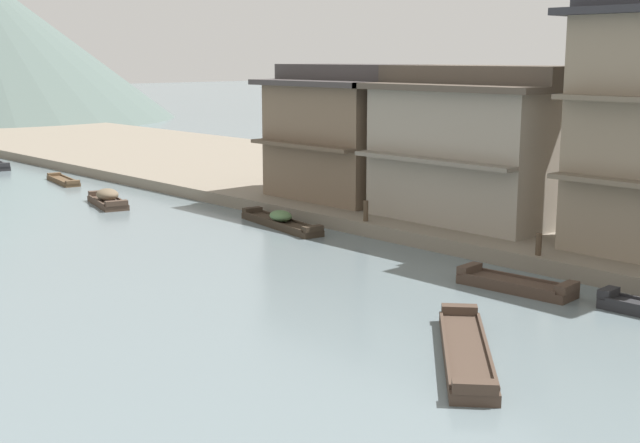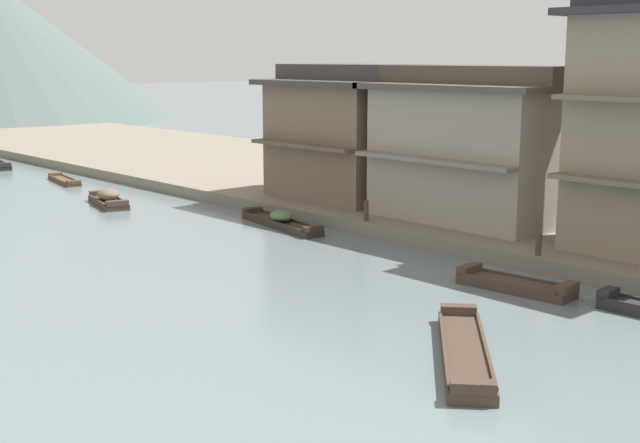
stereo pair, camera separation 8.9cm
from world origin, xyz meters
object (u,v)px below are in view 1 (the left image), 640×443
Objects in this scene: boat_moored_second at (108,199)px; boat_moored_third at (281,222)px; house_waterfront_tall at (481,145)px; house_waterfront_narrow at (353,132)px; mooring_post_dock_far at (366,211)px; boat_midriver_drifting at (63,181)px; boat_upstream_distant at (516,285)px; mooring_post_dock_mid at (539,244)px; boat_midriver_upstream at (466,352)px.

boat_moored_second is 0.71× the size of boat_moored_third.
house_waterfront_tall is 1.16× the size of house_waterfront_narrow.
house_waterfront_tall is at bearing -32.82° from mooring_post_dock_far.
boat_midriver_drifting is 1.08× the size of boat_upstream_distant.
boat_moored_second is at bearing 101.62° from mooring_post_dock_mid.
boat_upstream_distant is (-0.96, -12.37, -0.05)m from boat_moored_third.
house_waterfront_tall and house_waterfront_narrow have the same top height.
boat_upstream_distant is (0.03, -30.43, 0.06)m from boat_midriver_drifting.
house_waterfront_tall is 5.40m from mooring_post_dock_far.
boat_upstream_distant is at bearing 24.34° from boat_midriver_upstream.
house_waterfront_tall is (6.53, -24.10, 3.42)m from boat_midriver_drifting.
boat_moored_second is 0.94× the size of boat_midriver_drifting.
boat_midriver_upstream is at bearing -155.66° from boat_upstream_distant.
house_waterfront_narrow is at bearing 50.26° from mooring_post_dock_far.
boat_moored_second is 13.81m from mooring_post_dock_far.
mooring_post_dock_far is (1.55, -3.46, 0.73)m from boat_moored_third.
mooring_post_dock_far is (-4.10, -4.93, -2.58)m from house_waterfront_narrow.
boat_moored_second reaches higher than boat_upstream_distant.
boat_moored_third is 3.86m from mooring_post_dock_far.
house_waterfront_tall is (6.50, 6.33, 3.36)m from boat_upstream_distant.
mooring_post_dock_mid reaches higher than boat_moored_second.
boat_moored_third is 11.61m from mooring_post_dock_mid.
boat_midriver_upstream is (-5.85, -33.09, 0.04)m from boat_midriver_drifting.
boat_moored_second is 4.65× the size of mooring_post_dock_far.
house_waterfront_tall is (12.38, 8.99, 3.38)m from boat_midriver_upstream.
house_waterfront_tall is at bearing -61.99° from boat_moored_second.
boat_upstream_distant is 5.06× the size of mooring_post_dock_mid.
boat_midriver_upstream is at bearing -144.02° from house_waterfront_tall.
boat_moored_second is at bearing 94.76° from boat_upstream_distant.
boat_moored_third is (2.79, -9.63, -0.08)m from boat_moored_second.
boat_moored_third is 6.71m from house_waterfront_narrow.
boat_midriver_drifting is 4.93× the size of mooring_post_dock_far.
mooring_post_dock_mid is (2.51, 0.88, 0.74)m from boat_upstream_distant.
boat_moored_second reaches higher than boat_moored_third.
boat_moored_third is at bearing 114.16° from mooring_post_dock_far.
mooring_post_dock_far reaches higher than boat_moored_second.
house_waterfront_tall is 7.24m from mooring_post_dock_mid.
boat_moored_second is at bearing 108.35° from mooring_post_dock_far.
house_waterfront_tall reaches higher than boat_upstream_distant.
mooring_post_dock_mid is at bearing -126.19° from house_waterfront_tall.
boat_moored_third is 8.84m from house_waterfront_tall.
boat_midriver_upstream is at bearing -127.14° from house_waterfront_narrow.
boat_moored_third is at bearing -73.84° from boat_moored_second.
house_waterfront_tall is at bearing -74.84° from boat_midriver_drifting.
mooring_post_dock_mid is 8.02m from mooring_post_dock_far.
house_waterfront_narrow is (6.64, -16.60, 3.43)m from boat_midriver_drifting.
boat_moored_third is at bearing 65.51° from boat_midriver_upstream.
boat_upstream_distant is 2.76m from mooring_post_dock_mid.
boat_moored_third is 18.09m from boat_midriver_drifting.
boat_midriver_upstream is (-4.05, -24.66, -0.15)m from boat_moored_second.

